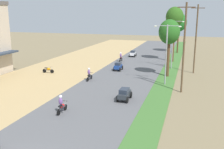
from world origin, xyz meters
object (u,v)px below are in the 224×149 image
at_px(motorbike_ahead_third, 121,57).
at_px(car_sedan_charcoal, 124,94).
at_px(median_tree_nearest, 169,33).
at_px(car_hatchback_blue, 118,66).
at_px(parked_motorbike_third, 48,70).
at_px(median_tree_second, 175,18).
at_px(car_hatchback_white, 133,53).
at_px(motorbike_foreground_rider, 62,105).
at_px(streetlamp_mid, 173,41).
at_px(utility_pole_far, 196,38).
at_px(motorbike_ahead_second, 89,74).
at_px(streetlamp_near, 166,50).
at_px(median_tree_third, 179,23).
at_px(utility_pole_near, 184,47).

bearing_deg(motorbike_ahead_third, car_sedan_charcoal, -73.98).
bearing_deg(median_tree_nearest, car_hatchback_blue, 168.70).
xyz_separation_m(parked_motorbike_third, median_tree_second, (16.42, 14.51, 7.11)).
height_order(car_hatchback_white, motorbike_foreground_rider, motorbike_foreground_rider).
height_order(streetlamp_mid, car_hatchback_blue, streetlamp_mid).
relative_size(streetlamp_mid, motorbike_ahead_third, 4.10).
relative_size(median_tree_nearest, utility_pole_far, 0.79).
height_order(streetlamp_mid, motorbike_foreground_rider, streetlamp_mid).
relative_size(motorbike_foreground_rider, motorbike_ahead_second, 1.00).
xyz_separation_m(streetlamp_near, motorbike_ahead_second, (-9.46, -0.97, -3.37)).
relative_size(utility_pole_far, car_hatchback_blue, 4.83).
bearing_deg(motorbike_ahead_second, motorbike_foreground_rider, -80.44).
distance_m(parked_motorbike_third, streetlamp_near, 17.16).
distance_m(median_tree_second, streetlamp_near, 16.16).
bearing_deg(median_tree_third, motorbike_ahead_second, -108.57).
distance_m(median_tree_nearest, median_tree_third, 22.65).
xyz_separation_m(utility_pole_near, car_hatchback_blue, (-9.57, 8.39, -4.25)).
distance_m(streetlamp_mid, motorbike_ahead_third, 10.18).
bearing_deg(parked_motorbike_third, motorbike_ahead_second, -17.25).
relative_size(parked_motorbike_third, median_tree_nearest, 0.23).
height_order(car_hatchback_blue, motorbike_foreground_rider, motorbike_foreground_rider).
distance_m(parked_motorbike_third, median_tree_third, 31.19).
bearing_deg(motorbike_ahead_second, utility_pole_far, 33.77).
xyz_separation_m(motorbike_foreground_rider, motorbike_ahead_second, (-1.88, 11.14, 0.00)).
bearing_deg(car_hatchback_blue, motorbike_ahead_third, 101.87).
bearing_deg(median_tree_second, parked_motorbike_third, -138.55).
relative_size(median_tree_third, motorbike_ahead_third, 4.68).
bearing_deg(motorbike_foreground_rider, median_tree_nearest, 65.59).
xyz_separation_m(streetlamp_mid, motorbike_ahead_third, (-9.02, 3.17, -3.48)).
relative_size(streetlamp_mid, utility_pole_near, 0.77).
bearing_deg(car_hatchback_white, motorbike_ahead_second, -93.86).
bearing_deg(car_hatchback_blue, car_hatchback_white, 92.67).
height_order(utility_pole_far, car_hatchback_white, utility_pole_far).
relative_size(utility_pole_near, utility_pole_far, 0.99).
xyz_separation_m(utility_pole_near, car_hatchback_white, (-10.17, 21.35, -4.25)).
height_order(parked_motorbike_third, car_hatchback_white, car_hatchback_white).
bearing_deg(median_tree_second, streetlamp_near, -88.95).
height_order(utility_pole_far, car_hatchback_blue, utility_pole_far).
bearing_deg(car_sedan_charcoal, motorbike_ahead_third, 106.02).
bearing_deg(utility_pole_near, median_tree_nearest, 107.39).
height_order(streetlamp_mid, motorbike_ahead_second, streetlamp_mid).
xyz_separation_m(car_sedan_charcoal, motorbike_foreground_rider, (-4.33, -4.95, 0.11)).
distance_m(streetlamp_mid, car_hatchback_blue, 9.23).
bearing_deg(motorbike_foreground_rider, streetlamp_near, 57.96).
relative_size(parked_motorbike_third, utility_pole_far, 0.19).
bearing_deg(median_tree_second, car_hatchback_blue, -125.94).
height_order(utility_pole_near, motorbike_foreground_rider, utility_pole_near).
relative_size(median_tree_second, median_tree_third, 1.13).
bearing_deg(streetlamp_mid, parked_motorbike_third, -153.06).
xyz_separation_m(parked_motorbike_third, car_hatchback_white, (8.59, 17.49, 0.19)).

